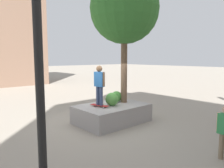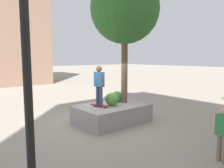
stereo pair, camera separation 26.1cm
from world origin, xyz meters
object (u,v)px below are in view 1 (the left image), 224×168
planter_ledge (112,114)px  skateboard (100,105)px  plaza_tree (124,9)px  traffic_light_corner (37,23)px  skateboarder (99,82)px

planter_ledge → skateboard: bearing=-7.2°
plaza_tree → traffic_light_corner: (5.60, 4.05, -1.60)m
skateboarder → traffic_light_corner: traffic_light_corner is taller
plaza_tree → skateboard: bearing=0.4°
plaza_tree → skateboarder: (1.40, 0.01, -3.06)m
skateboard → plaza_tree: bearing=-179.6°
skateboarder → traffic_light_corner: (4.20, 4.04, 1.46)m
planter_ledge → skateboard: (0.61, -0.08, 0.43)m
planter_ledge → traffic_light_corner: bearing=39.5°
traffic_light_corner → skateboard: bearing=-136.1°
skateboarder → traffic_light_corner: bearing=43.9°
planter_ledge → plaza_tree: plaza_tree is taller
skateboard → traffic_light_corner: size_ratio=0.17×
planter_ledge → traffic_light_corner: traffic_light_corner is taller
plaza_tree → traffic_light_corner: 7.09m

